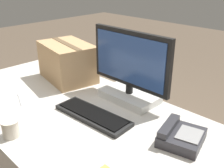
{
  "coord_description": "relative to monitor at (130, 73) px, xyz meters",
  "views": [
    {
      "loc": [
        1.12,
        -0.78,
        1.47
      ],
      "look_at": [
        0.18,
        0.17,
        0.88
      ],
      "focal_mm": 42.0,
      "sensor_mm": 36.0,
      "label": 1
    }
  ],
  "objects": [
    {
      "name": "office_desk",
      "position": [
        -0.18,
        -0.32,
        -0.54
      ],
      "size": [
        1.8,
        0.9,
        0.73
      ],
      "color": "beige",
      "rests_on": "ground_plane"
    },
    {
      "name": "spoon",
      "position": [
        -0.49,
        -0.47,
        -0.17
      ],
      "size": [
        0.17,
        0.07,
        0.0
      ],
      "rotation": [
        0.0,
        0.0,
        2.78
      ],
      "color": "#B2B2B7",
      "rests_on": "office_desk"
    },
    {
      "name": "paper_cup_left",
      "position": [
        -0.15,
        -0.69,
        -0.13
      ],
      "size": [
        0.09,
        0.09,
        0.09
      ],
      "color": "beige",
      "rests_on": "office_desk"
    },
    {
      "name": "monitor",
      "position": [
        0.0,
        0.0,
        0.0
      ],
      "size": [
        0.55,
        0.21,
        0.43
      ],
      "color": "white",
      "rests_on": "office_desk"
    },
    {
      "name": "keyboard",
      "position": [
        -0.0,
        -0.3,
        -0.16
      ],
      "size": [
        0.46,
        0.18,
        0.03
      ],
      "rotation": [
        0.0,
        0.0,
        0.06
      ],
      "color": "black",
      "rests_on": "office_desk"
    },
    {
      "name": "cardboard_box",
      "position": [
        -0.53,
        -0.06,
        -0.04
      ],
      "size": [
        0.46,
        0.36,
        0.27
      ],
      "rotation": [
        0.0,
        0.0,
        -0.19
      ],
      "color": "tan",
      "rests_on": "office_desk"
    },
    {
      "name": "desk_phone",
      "position": [
        0.45,
        -0.16,
        -0.14
      ],
      "size": [
        0.23,
        0.24,
        0.08
      ],
      "rotation": [
        0.0,
        0.0,
        0.24
      ],
      "color": "#2D2D33",
      "rests_on": "office_desk"
    }
  ]
}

